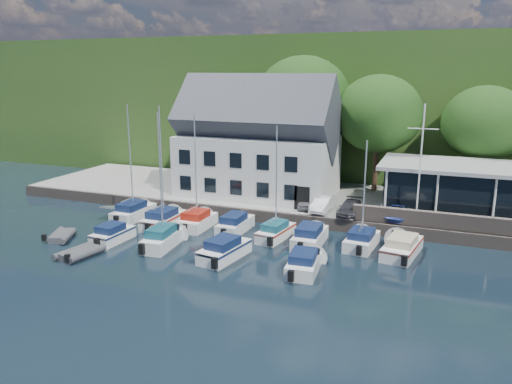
% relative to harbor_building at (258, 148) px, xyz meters
% --- Properties ---
extents(ground, '(180.00, 180.00, 0.00)m').
position_rel_harbor_building_xyz_m(ground, '(7.00, -16.50, -5.35)').
color(ground, black).
rests_on(ground, ground).
extents(quay, '(60.00, 13.00, 1.00)m').
position_rel_harbor_building_xyz_m(quay, '(7.00, 1.00, -4.85)').
color(quay, '#999994').
rests_on(quay, ground).
extents(quay_face, '(60.00, 0.30, 1.00)m').
position_rel_harbor_building_xyz_m(quay_face, '(7.00, -5.50, -4.85)').
color(quay_face, '#695C54').
rests_on(quay_face, ground).
extents(hillside, '(160.00, 75.00, 16.00)m').
position_rel_harbor_building_xyz_m(hillside, '(7.00, 45.50, 2.65)').
color(hillside, '#2C4E1D').
rests_on(hillside, ground).
extents(field_patch, '(50.00, 30.00, 0.30)m').
position_rel_harbor_building_xyz_m(field_patch, '(15.00, 53.50, 10.80)').
color(field_patch, '#606834').
rests_on(field_patch, hillside).
extents(harbor_building, '(14.40, 8.20, 8.70)m').
position_rel_harbor_building_xyz_m(harbor_building, '(0.00, 0.00, 0.00)').
color(harbor_building, silver).
rests_on(harbor_building, quay).
extents(club_pavilion, '(13.20, 7.20, 4.10)m').
position_rel_harbor_building_xyz_m(club_pavilion, '(18.00, -0.50, -2.30)').
color(club_pavilion, black).
rests_on(club_pavilion, quay).
extents(seawall, '(18.00, 0.50, 1.20)m').
position_rel_harbor_building_xyz_m(seawall, '(19.00, -5.10, -3.75)').
color(seawall, '#695C54').
rests_on(seawall, quay).
extents(gangway, '(1.20, 6.00, 1.40)m').
position_rel_harbor_building_xyz_m(gangway, '(-9.50, -7.50, -5.35)').
color(gangway, silver).
rests_on(gangway, ground).
extents(car_silver, '(1.84, 3.62, 1.18)m').
position_rel_harbor_building_xyz_m(car_silver, '(5.73, -3.10, -3.76)').
color(car_silver, '#AAA9AE').
rests_on(car_silver, quay).
extents(car_white, '(1.53, 3.85, 1.25)m').
position_rel_harbor_building_xyz_m(car_white, '(7.20, -3.64, -3.73)').
color(car_white, white).
rests_on(car_white, quay).
extents(car_dgrey, '(1.62, 3.90, 1.12)m').
position_rel_harbor_building_xyz_m(car_dgrey, '(9.51, -4.03, -3.79)').
color(car_dgrey, '#2F2F34').
rests_on(car_dgrey, quay).
extents(car_blue, '(1.63, 3.53, 1.18)m').
position_rel_harbor_building_xyz_m(car_blue, '(13.20, -3.63, -3.76)').
color(car_blue, '#2E3F8E').
rests_on(car_blue, quay).
extents(flagpole, '(2.17, 0.20, 9.04)m').
position_rel_harbor_building_xyz_m(flagpole, '(14.67, -4.50, 0.17)').
color(flagpole, silver).
rests_on(flagpole, quay).
extents(tree_1, '(7.75, 7.75, 10.59)m').
position_rel_harbor_building_xyz_m(tree_1, '(-5.91, 5.69, 0.94)').
color(tree_1, '#173810').
rests_on(tree_1, quay).
extents(tree_2, '(9.38, 9.38, 12.82)m').
position_rel_harbor_building_xyz_m(tree_2, '(2.71, 5.35, 2.06)').
color(tree_2, '#173810').
rests_on(tree_2, quay).
extents(tree_3, '(8.08, 8.08, 11.04)m').
position_rel_harbor_building_xyz_m(tree_3, '(10.14, 5.06, 1.17)').
color(tree_3, '#173810').
rests_on(tree_3, quay).
extents(tree_4, '(7.41, 7.41, 10.12)m').
position_rel_harbor_building_xyz_m(tree_4, '(19.32, 5.79, 0.71)').
color(tree_4, '#173810').
rests_on(tree_4, quay).
extents(boat_r1_0, '(2.09, 6.40, 9.32)m').
position_rel_harbor_building_xyz_m(boat_r1_0, '(-8.10, -8.54, -0.69)').
color(boat_r1_0, white).
rests_on(boat_r1_0, ground).
extents(boat_r1_1, '(2.27, 6.35, 9.01)m').
position_rel_harbor_building_xyz_m(boat_r1_1, '(-4.58, -9.38, -0.85)').
color(boat_r1_1, white).
rests_on(boat_r1_1, ground).
extents(boat_r1_2, '(2.15, 5.45, 9.01)m').
position_rel_harbor_building_xyz_m(boat_r1_2, '(-1.85, -8.81, -0.85)').
color(boat_r1_2, white).
rests_on(boat_r1_2, ground).
extents(boat_r1_3, '(1.93, 5.97, 1.48)m').
position_rel_harbor_building_xyz_m(boat_r1_3, '(1.38, -8.55, -4.61)').
color(boat_r1_3, white).
rests_on(boat_r1_3, ground).
extents(boat_r1_4, '(2.52, 5.90, 8.35)m').
position_rel_harbor_building_xyz_m(boat_r1_4, '(4.92, -8.98, -1.17)').
color(boat_r1_4, white).
rests_on(boat_r1_4, ground).
extents(boat_r1_5, '(2.13, 6.21, 1.54)m').
position_rel_harbor_building_xyz_m(boat_r1_5, '(7.67, -9.36, -4.58)').
color(boat_r1_5, white).
rests_on(boat_r1_5, ground).
extents(boat_r1_6, '(2.47, 5.69, 8.46)m').
position_rel_harbor_building_xyz_m(boat_r1_6, '(11.29, -8.57, -1.12)').
color(boat_r1_6, white).
rests_on(boat_r1_6, ground).
extents(boat_r1_7, '(3.08, 6.80, 1.44)m').
position_rel_harbor_building_xyz_m(boat_r1_7, '(14.13, -9.06, -4.63)').
color(boat_r1_7, white).
rests_on(boat_r1_7, ground).
extents(boat_r2_0, '(2.08, 5.07, 1.37)m').
position_rel_harbor_building_xyz_m(boat_r2_0, '(-6.18, -13.98, -4.66)').
color(boat_r2_0, white).
rests_on(boat_r2_0, ground).
extents(boat_r2_1, '(2.42, 6.38, 9.56)m').
position_rel_harbor_building_xyz_m(boat_r2_1, '(-2.08, -13.58, -0.57)').
color(boat_r2_1, white).
rests_on(boat_r2_1, ground).
extents(boat_r2_2, '(2.94, 6.32, 1.51)m').
position_rel_harbor_building_xyz_m(boat_r2_2, '(3.02, -14.10, -4.59)').
color(boat_r2_2, white).
rests_on(boat_r2_2, ground).
extents(boat_r2_3, '(2.44, 5.84, 1.39)m').
position_rel_harbor_building_xyz_m(boat_r2_3, '(8.65, -14.28, -4.66)').
color(boat_r2_3, white).
rests_on(boat_r2_3, ground).
extents(dinghy_0, '(2.72, 3.31, 0.67)m').
position_rel_harbor_building_xyz_m(dinghy_0, '(-10.12, -14.92, -5.02)').
color(dinghy_0, '#3C3D42').
rests_on(dinghy_0, ground).
extents(dinghy_1, '(2.39, 3.40, 0.73)m').
position_rel_harbor_building_xyz_m(dinghy_1, '(-6.33, -17.43, -4.99)').
color(dinghy_1, '#3C3D42').
rests_on(dinghy_1, ground).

